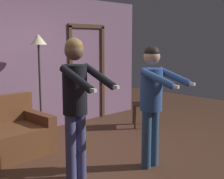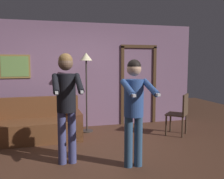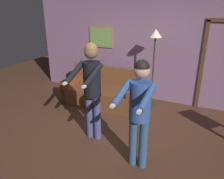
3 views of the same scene
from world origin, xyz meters
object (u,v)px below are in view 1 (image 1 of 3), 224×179
at_px(dining_chair_distant, 148,101).
at_px(person_standing_left, 76,95).
at_px(person_standing_right, 152,95).
at_px(torchiere_lamp, 39,56).

bearing_deg(dining_chair_distant, person_standing_left, -159.40).
bearing_deg(person_standing_right, person_standing_left, 158.53).
xyz_separation_m(person_standing_left, dining_chair_distant, (2.58, 0.97, -0.55)).
height_order(torchiere_lamp, dining_chair_distant, torchiere_lamp).
height_order(torchiere_lamp, person_standing_left, torchiere_lamp).
xyz_separation_m(person_standing_right, dining_chair_distant, (1.60, 1.36, -0.48)).
bearing_deg(torchiere_lamp, person_standing_right, -80.06).
relative_size(person_standing_left, dining_chair_distant, 1.90).
distance_m(person_standing_left, dining_chair_distant, 2.81).
bearing_deg(person_standing_left, person_standing_right, -21.47).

